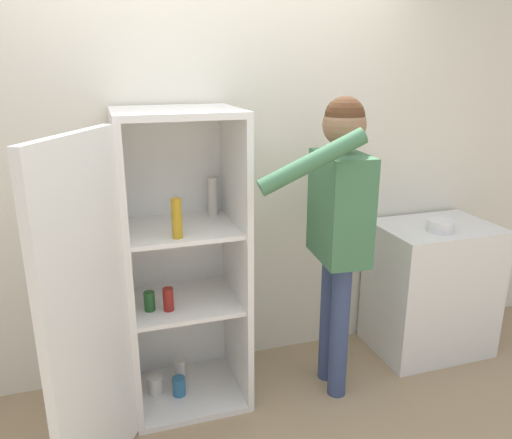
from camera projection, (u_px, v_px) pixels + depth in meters
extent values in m
cube|color=silver|center=(209.00, 173.00, 3.03)|extent=(7.00, 0.06, 2.55)
cube|color=white|center=(189.00, 390.00, 3.03)|extent=(0.65, 0.58, 0.04)
cube|color=white|center=(176.00, 112.00, 2.54)|extent=(0.65, 0.58, 0.04)
cube|color=white|center=(175.00, 247.00, 3.03)|extent=(0.65, 0.03, 1.62)
cube|color=white|center=(126.00, 270.00, 2.69)|extent=(0.03, 0.58, 1.62)
cube|color=white|center=(236.00, 257.00, 2.87)|extent=(0.04, 0.58, 1.62)
cube|color=white|center=(185.00, 302.00, 2.85)|extent=(0.58, 0.51, 0.02)
cube|color=white|center=(181.00, 229.00, 2.72)|extent=(0.58, 0.51, 0.02)
cube|color=white|center=(89.00, 325.00, 2.12)|extent=(0.35, 0.59, 1.62)
cylinder|color=teal|center=(179.00, 386.00, 2.94)|extent=(0.08, 0.08, 0.11)
cylinder|color=#B78C1E|center=(177.00, 218.00, 2.51)|extent=(0.05, 0.05, 0.21)
cylinder|color=#1E5123|center=(149.00, 301.00, 2.71)|extent=(0.06, 0.06, 0.11)
cylinder|color=maroon|center=(168.00, 299.00, 2.71)|extent=(0.06, 0.06, 0.13)
cylinder|color=beige|center=(180.00, 370.00, 3.07)|extent=(0.07, 0.07, 0.14)
cylinder|color=beige|center=(156.00, 385.00, 2.96)|extent=(0.09, 0.09, 0.11)
cylinder|color=beige|center=(213.00, 196.00, 2.90)|extent=(0.06, 0.06, 0.23)
cylinder|color=#384770|center=(339.00, 331.00, 2.91)|extent=(0.11, 0.11, 0.85)
cylinder|color=#384770|center=(329.00, 317.00, 3.07)|extent=(0.11, 0.11, 0.85)
cube|color=#3F724C|center=(340.00, 207.00, 2.77)|extent=(0.28, 0.45, 0.60)
sphere|color=#8C6647|center=(344.00, 125.00, 2.64)|extent=(0.23, 0.23, 0.23)
sphere|color=#4C2D19|center=(345.00, 117.00, 2.62)|extent=(0.21, 0.21, 0.21)
cylinder|color=#3F724C|center=(312.00, 162.00, 2.40)|extent=(0.55, 0.13, 0.32)
cylinder|color=#3F724C|center=(325.00, 201.00, 3.00)|extent=(0.09, 0.09, 0.57)
cube|color=white|center=(431.00, 288.00, 3.41)|extent=(0.76, 0.56, 0.90)
cylinder|color=white|center=(440.00, 226.00, 3.15)|extent=(0.17, 0.17, 0.08)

